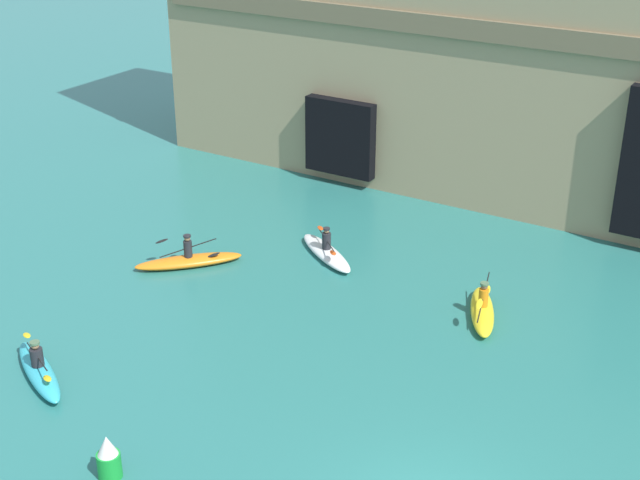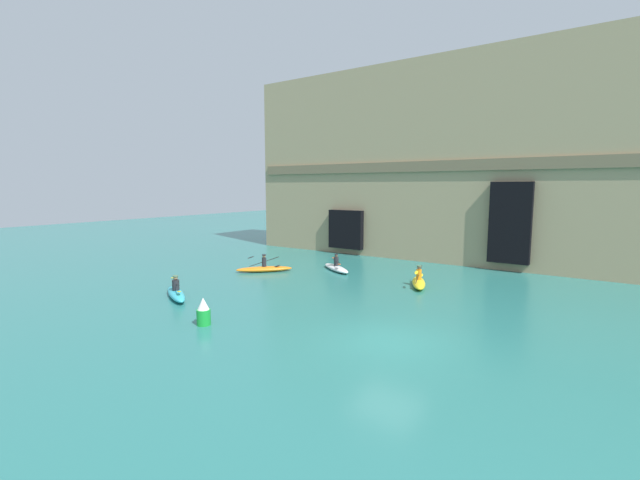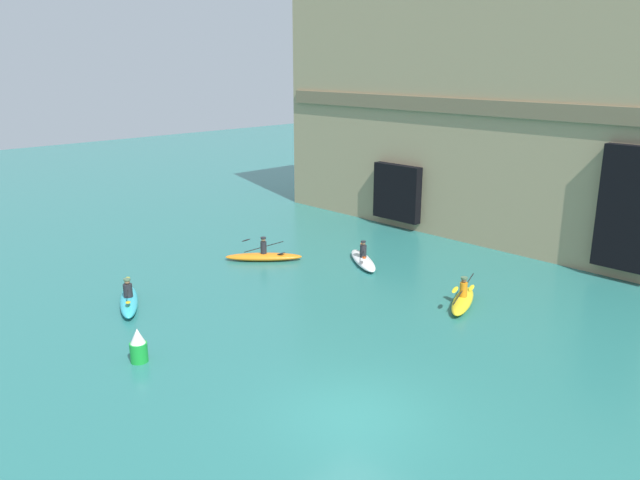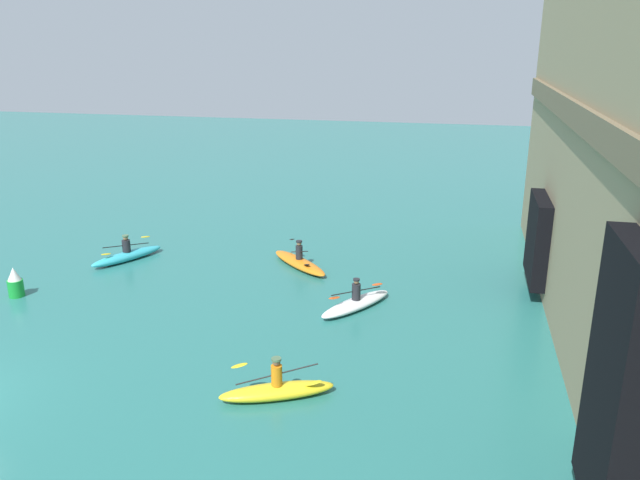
% 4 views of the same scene
% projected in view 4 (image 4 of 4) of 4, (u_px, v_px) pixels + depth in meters
% --- Properties ---
extents(kayak_yellow, '(1.87, 3.01, 1.15)m').
position_uv_depth(kayak_yellow, '(277.00, 390.00, 16.07)').
color(kayak_yellow, yellow).
rests_on(kayak_yellow, ground).
extents(kayak_cyan, '(3.23, 2.12, 1.11)m').
position_uv_depth(kayak_cyan, '(127.00, 255.00, 26.14)').
color(kayak_cyan, '#33B2C6').
rests_on(kayak_cyan, ground).
extents(kayak_white, '(3.15, 2.41, 1.09)m').
position_uv_depth(kayak_white, '(356.00, 303.00, 21.47)').
color(kayak_white, white).
rests_on(kayak_white, ground).
extents(kayak_orange, '(2.99, 3.13, 1.12)m').
position_uv_depth(kayak_orange, '(299.00, 262.00, 25.40)').
color(kayak_orange, orange).
rests_on(kayak_orange, ground).
extents(marker_buoy, '(0.54, 0.54, 1.10)m').
position_uv_depth(marker_buoy, '(15.00, 283.00, 22.40)').
color(marker_buoy, green).
rests_on(marker_buoy, ground).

